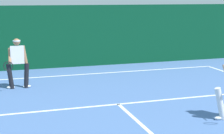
# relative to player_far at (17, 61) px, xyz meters

# --- Properties ---
(court_line_baseline_far) EXTENTS (10.91, 0.10, 0.01)m
(court_line_baseline_far) POSITION_rel_player_far_xyz_m (2.56, 1.44, -0.90)
(court_line_baseline_far) COLOR white
(court_line_baseline_far) RESTS_ON ground_plane
(court_line_service) EXTENTS (8.89, 0.10, 0.01)m
(court_line_service) POSITION_rel_player_far_xyz_m (2.56, -2.67, -0.90)
(court_line_service) COLOR white
(court_line_service) RESTS_ON ground_plane
(player_far) EXTENTS (0.85, 0.88, 1.64)m
(player_far) POSITION_rel_player_far_xyz_m (0.00, 0.00, 0.00)
(player_far) COLOR black
(player_far) RESTS_ON ground_plane
(back_fence_windscreen) EXTENTS (21.36, 0.12, 2.61)m
(back_fence_windscreen) POSITION_rel_player_far_xyz_m (2.56, 3.10, 0.40)
(back_fence_windscreen) COLOR #094024
(back_fence_windscreen) RESTS_ON ground_plane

